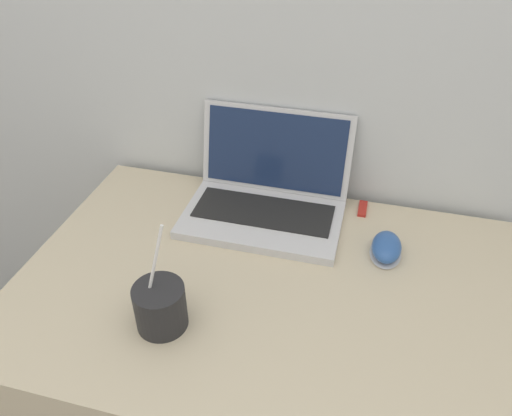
% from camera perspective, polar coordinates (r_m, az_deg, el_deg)
% --- Properties ---
extents(desk, '(1.03, 0.69, 0.75)m').
position_cam_1_polar(desk, '(1.32, 1.09, -20.22)').
color(desk, beige).
rests_on(desk, ground_plane).
extents(laptop, '(0.37, 0.28, 0.22)m').
position_cam_1_polar(laptop, '(1.19, 1.25, 1.59)').
color(laptop, silver).
rests_on(laptop, desk).
extents(drink_cup, '(0.09, 0.09, 0.22)m').
position_cam_1_polar(drink_cup, '(0.94, -10.89, -10.92)').
color(drink_cup, '#232326').
rests_on(drink_cup, desk).
extents(computer_mouse, '(0.07, 0.11, 0.04)m').
position_cam_1_polar(computer_mouse, '(1.12, 14.67, -4.41)').
color(computer_mouse, '#B2B2B7').
rests_on(computer_mouse, desk).
extents(usb_stick, '(0.02, 0.06, 0.01)m').
position_cam_1_polar(usb_stick, '(1.25, 12.08, -0.07)').
color(usb_stick, '#B2261E').
rests_on(usb_stick, desk).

